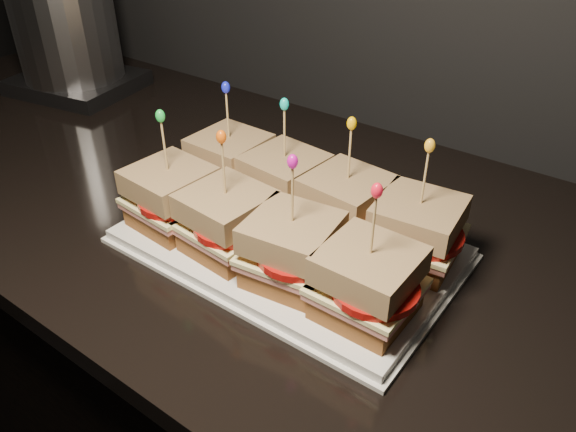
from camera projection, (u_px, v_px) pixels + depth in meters
The scene contains 62 objects.
granite_slab at pixel (474, 298), 0.70m from camera, with size 2.62×0.70×0.03m, color black.
platter at pixel (288, 245), 0.75m from camera, with size 0.42×0.26×0.02m, color white.
platter_rim at pixel (288, 248), 0.75m from camera, with size 0.43×0.27×0.01m, color white.
sandwich_0_bread_bot at pixel (232, 179), 0.85m from camera, with size 0.10×0.10×0.03m, color #583617.
sandwich_0_ham at pixel (231, 169), 0.84m from camera, with size 0.10×0.10×0.01m, color #B85E54.
sandwich_0_cheese at pixel (231, 165), 0.84m from camera, with size 0.11×0.10×0.01m, color #FFF5A2.
sandwich_0_tomato at pixel (234, 164), 0.82m from camera, with size 0.10×0.10×0.01m, color #AD100C.
sandwich_0_bread_top at pixel (229, 147), 0.82m from camera, with size 0.10×0.10×0.03m, color brown.
sandwich_0_pick at pixel (228, 118), 0.79m from camera, with size 0.00×0.00×0.09m, color tan.
sandwich_0_frill at pixel (226, 87), 0.77m from camera, with size 0.01×0.01×0.02m, color #161ED1.
sandwich_1_bread_bot at pixel (285, 200), 0.80m from camera, with size 0.10×0.10×0.03m, color #583617.
sandwich_1_ham at pixel (285, 189), 0.79m from camera, with size 0.10×0.10×0.01m, color #B85E54.
sandwich_1_cheese at pixel (285, 185), 0.79m from camera, with size 0.11×0.10×0.01m, color #FFF5A2.
sandwich_1_tomato at pixel (289, 185), 0.77m from camera, with size 0.10×0.10×0.01m, color #AD100C.
sandwich_1_bread_top at pixel (285, 167), 0.77m from camera, with size 0.10×0.10×0.03m, color brown.
sandwich_1_pick at pixel (284, 136), 0.74m from camera, with size 0.00×0.00×0.09m, color tan.
sandwich_1_frill at pixel (284, 104), 0.72m from camera, with size 0.01×0.01×0.02m, color #0EBCAB.
sandwich_2_bread_bot at pixel (345, 223), 0.75m from camera, with size 0.10×0.10×0.03m, color #583617.
sandwich_2_ham at pixel (346, 212), 0.74m from camera, with size 0.10×0.10×0.01m, color #B85E54.
sandwich_2_cheese at pixel (346, 208), 0.74m from camera, with size 0.11×0.10×0.01m, color #FFF5A2.
sandwich_2_tomato at pixel (352, 208), 0.72m from camera, with size 0.10×0.10×0.01m, color #AD100C.
sandwich_2_bread_top at pixel (347, 189), 0.72m from camera, with size 0.10×0.10×0.03m, color brown.
sandwich_2_pick at pixel (349, 157), 0.70m from camera, with size 0.00×0.00×0.09m, color tan.
sandwich_2_frill at pixel (352, 123), 0.67m from camera, with size 0.01×0.01×0.02m, color #ECAD02.
sandwich_3_bread_bot at pixel (414, 250), 0.70m from camera, with size 0.10×0.10×0.03m, color #583617.
sandwich_3_ham at pixel (415, 239), 0.69m from camera, with size 0.10×0.10×0.01m, color #B85E54.
sandwich_3_cheese at pixel (416, 234), 0.69m from camera, with size 0.11×0.10×0.01m, color #FFF5A2.
sandwich_3_tomato at pixel (424, 235), 0.67m from camera, with size 0.10×0.10×0.01m, color #AD100C.
sandwich_3_bread_top at pixel (419, 215), 0.67m from camera, with size 0.10×0.10×0.03m, color brown.
sandwich_3_pick at pixel (424, 181), 0.65m from camera, with size 0.00×0.00×0.09m, color tan.
sandwich_3_frill at pixel (430, 146), 0.62m from camera, with size 0.01×0.01×0.02m, color orange.
sandwich_4_bread_bot at pixel (173, 214), 0.77m from camera, with size 0.10×0.10×0.03m, color #583617.
sandwich_4_ham at pixel (172, 203), 0.76m from camera, with size 0.10×0.10×0.01m, color #B85E54.
sandwich_4_cheese at pixel (171, 199), 0.75m from camera, with size 0.11×0.10×0.01m, color #FFF5A2.
sandwich_4_tomato at pixel (174, 199), 0.74m from camera, with size 0.10×0.10×0.01m, color #AD100C.
sandwich_4_bread_top at pixel (169, 181), 0.74m from camera, with size 0.10×0.10×0.03m, color brown.
sandwich_4_pick at pixel (165, 149), 0.71m from camera, with size 0.00×0.00×0.09m, color tan.
sandwich_4_frill at pixel (160, 116), 0.69m from camera, with size 0.01×0.01×0.02m, color green.
sandwich_5_bread_bot at pixel (229, 240), 0.72m from camera, with size 0.10×0.10×0.03m, color #583617.
sandwich_5_ham at pixel (228, 228), 0.71m from camera, with size 0.10×0.10×0.01m, color #B85E54.
sandwich_5_cheese at pixel (228, 224), 0.71m from camera, with size 0.11×0.10×0.01m, color #FFF5A2.
sandwich_5_tomato at pixel (231, 224), 0.69m from camera, with size 0.10×0.10×0.01m, color #AD100C.
sandwich_5_bread_top at pixel (226, 205), 0.69m from camera, with size 0.10×0.10×0.03m, color brown.
sandwich_5_pick at pixel (224, 172), 0.66m from camera, with size 0.00×0.00×0.09m, color tan.
sandwich_5_frill at pixel (221, 137), 0.64m from camera, with size 0.01×0.01×0.02m, color #E7570A.
sandwich_6_bread_bot at pixel (292, 269), 0.67m from camera, with size 0.10×0.10×0.03m, color #583617.
sandwich_6_ham at pixel (292, 257), 0.66m from camera, with size 0.10×0.10×0.01m, color #B85E54.
sandwich_6_cheese at pixel (292, 253), 0.66m from camera, with size 0.11×0.10×0.01m, color #FFF5A2.
sandwich_6_tomato at pixel (297, 254), 0.64m from camera, with size 0.10×0.10×0.01m, color #AD100C.
sandwich_6_bread_top at pixel (292, 233), 0.64m from camera, with size 0.10×0.10×0.03m, color brown.
sandwich_6_pick at pixel (292, 198), 0.61m from camera, with size 0.00×0.00×0.09m, color tan.
sandwich_6_frill at pixel (293, 162), 0.59m from camera, with size 0.01×0.01×0.02m, color #C60F9A.
sandwich_7_bread_bot at pixel (365, 303), 0.62m from camera, with size 0.10×0.10×0.03m, color #583617.
sandwich_7_ham at pixel (367, 291), 0.61m from camera, with size 0.10×0.10×0.01m, color #B85E54.
sandwich_7_cheese at pixel (367, 286), 0.61m from camera, with size 0.11×0.10×0.01m, color #FFF5A2.
sandwich_7_tomato at pixel (375, 288), 0.59m from camera, with size 0.10×0.10×0.01m, color #AD100C.
sandwich_7_bread_top at pixel (369, 265), 0.59m from camera, with size 0.10×0.10×0.03m, color brown.
sandwich_7_pick at pixel (373, 229), 0.56m from camera, with size 0.00×0.00×0.09m, color tan.
sandwich_7_frill at pixel (377, 191), 0.54m from camera, with size 0.01×0.01×0.02m, color red.
appliance_base at pixel (78, 83), 1.24m from camera, with size 0.25×0.21×0.03m, color #262628.
appliance_body at pixel (63, 12), 1.15m from camera, with size 0.21×0.21×0.27m, color silver.
appliance at pixel (63, 15), 1.16m from camera, with size 0.25×0.21×0.32m, color silver, non-canonical shape.
Camera 1 is at (0.20, 1.10, 1.33)m, focal length 35.00 mm.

